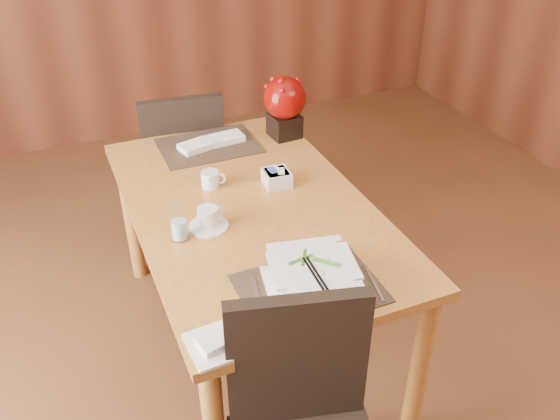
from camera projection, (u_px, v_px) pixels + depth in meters
name	position (u px, v px, depth m)	size (l,w,h in m)	color
dining_table	(251.00, 225.00, 2.40)	(0.90, 1.50, 0.75)	#B57632
placemat_near	(310.00, 288.00, 1.92)	(0.45, 0.33, 0.01)	black
placemat_far	(209.00, 146.00, 2.77)	(0.45, 0.33, 0.01)	black
soup_setting	(313.00, 279.00, 1.88)	(0.34, 0.34, 0.12)	white
coffee_cup	(208.00, 219.00, 2.20)	(0.15, 0.15, 0.08)	white
water_glass	(179.00, 222.00, 2.12)	(0.06, 0.06, 0.14)	silver
creamer_jug	(210.00, 179.00, 2.45)	(0.10, 0.10, 0.07)	white
sugar_caddy	(277.00, 178.00, 2.46)	(0.11, 0.11, 0.06)	white
berry_decor	(285.00, 103.00, 2.77)	(0.20, 0.20, 0.29)	black
napkins_far	(214.00, 141.00, 2.77)	(0.31, 0.11, 0.03)	white
bread_plate	(217.00, 344.00, 1.71)	(0.16, 0.16, 0.01)	white
far_chair	(183.00, 162.00, 3.12)	(0.47, 0.48, 0.92)	black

